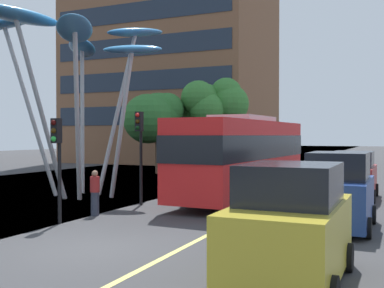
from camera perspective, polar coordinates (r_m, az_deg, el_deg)
name	(u,v)px	position (r m, az deg, el deg)	size (l,w,h in m)	color
ground	(71,248)	(12.85, -14.47, -12.09)	(120.00, 240.00, 0.10)	#38383A
red_bus	(243,154)	(21.24, 6.24, -1.17)	(3.16, 10.91, 3.73)	red
leaf_sculpture	(69,44)	(22.90, -14.73, 11.64)	(9.68, 9.89, 8.71)	#9EA0A5
traffic_light_kerb_near	(57,147)	(15.73, -16.03, -0.39)	(0.28, 0.42, 3.41)	black
traffic_light_kerb_far	(140,138)	(19.27, -6.36, 0.76)	(0.28, 0.42, 3.83)	black
traffic_light_island_mid	(180,146)	(23.80, -1.42, -0.21)	(0.28, 0.42, 3.21)	black
car_parked_near	(291,227)	(9.45, 11.88, -9.84)	(2.08, 4.00, 2.32)	gold
car_parked_mid	(339,193)	(15.20, 17.36, -5.70)	(2.05, 3.84, 2.35)	navy
car_parked_far	(353,176)	(22.44, 18.95, -3.73)	(2.02, 4.17, 2.14)	maroon
tree_pavement_near	(155,116)	(35.42, -4.49, 3.36)	(3.86, 5.13, 6.12)	brown
tree_pavement_far	(211,104)	(37.04, 2.38, 4.88)	(5.39, 4.64, 7.42)	brown
pedestrian	(95,193)	(17.19, -11.70, -5.83)	(0.34, 0.34, 1.62)	#2D3342
backdrop_building	(173,41)	(52.56, -2.30, 12.36)	(19.93, 14.71, 26.31)	brown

